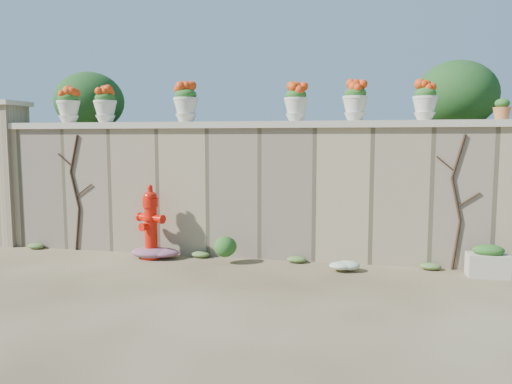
% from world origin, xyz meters
% --- Properties ---
extents(ground, '(80.00, 80.00, 0.00)m').
position_xyz_m(ground, '(0.00, 0.00, 0.00)').
color(ground, '#483624').
rests_on(ground, ground).
extents(stone_wall, '(8.00, 0.40, 2.00)m').
position_xyz_m(stone_wall, '(0.00, 1.80, 1.00)').
color(stone_wall, '#988765').
rests_on(stone_wall, ground).
extents(wall_cap, '(8.10, 0.52, 0.10)m').
position_xyz_m(wall_cap, '(0.00, 1.80, 2.05)').
color(wall_cap, '#B9AF9C').
rests_on(wall_cap, stone_wall).
extents(gate_pillar, '(0.72, 0.72, 2.48)m').
position_xyz_m(gate_pillar, '(-4.15, 1.80, 1.26)').
color(gate_pillar, '#988765').
rests_on(gate_pillar, ground).
extents(raised_fill, '(9.00, 6.00, 2.00)m').
position_xyz_m(raised_fill, '(0.00, 5.00, 1.00)').
color(raised_fill, '#384C23').
rests_on(raised_fill, ground).
extents(back_shrub_left, '(1.30, 1.30, 1.10)m').
position_xyz_m(back_shrub_left, '(-3.20, 3.00, 2.55)').
color(back_shrub_left, '#143814').
rests_on(back_shrub_left, raised_fill).
extents(back_shrub_right, '(1.30, 1.30, 1.10)m').
position_xyz_m(back_shrub_right, '(3.40, 3.00, 2.55)').
color(back_shrub_right, '#143814').
rests_on(back_shrub_right, raised_fill).
extents(vine_left, '(0.60, 0.04, 1.91)m').
position_xyz_m(vine_left, '(-2.67, 1.58, 0.99)').
color(vine_left, black).
rests_on(vine_left, ground).
extents(vine_right, '(0.60, 0.04, 1.91)m').
position_xyz_m(vine_right, '(3.23, 1.58, 0.99)').
color(vine_right, black).
rests_on(vine_right, ground).
extents(fire_hydrant, '(0.49, 0.35, 1.13)m').
position_xyz_m(fire_hydrant, '(-1.23, 1.30, 0.57)').
color(fire_hydrant, red).
rests_on(fire_hydrant, ground).
extents(planter_box, '(0.53, 0.31, 0.44)m').
position_xyz_m(planter_box, '(3.60, 1.30, 0.20)').
color(planter_box, '#B9AF9C').
rests_on(planter_box, ground).
extents(green_shrub, '(0.60, 0.54, 0.57)m').
position_xyz_m(green_shrub, '(-0.07, 1.29, 0.28)').
color(green_shrub, '#1E5119').
rests_on(green_shrub, ground).
extents(magenta_clump, '(0.79, 0.52, 0.21)m').
position_xyz_m(magenta_clump, '(-1.18, 1.31, 0.10)').
color(magenta_clump, '#AE228B').
rests_on(magenta_clump, ground).
extents(white_flowers, '(0.52, 0.42, 0.19)m').
position_xyz_m(white_flowers, '(1.70, 1.17, 0.09)').
color(white_flowers, white).
rests_on(white_flowers, ground).
extents(urn_pot_0, '(0.38, 0.38, 0.59)m').
position_xyz_m(urn_pot_0, '(-2.88, 1.80, 2.39)').
color(urn_pot_0, beige).
rests_on(urn_pot_0, wall_cap).
extents(urn_pot_1, '(0.37, 0.37, 0.58)m').
position_xyz_m(urn_pot_1, '(-2.21, 1.80, 2.39)').
color(urn_pot_1, beige).
rests_on(urn_pot_1, wall_cap).
extents(urn_pot_2, '(0.39, 0.39, 0.62)m').
position_xyz_m(urn_pot_2, '(-0.81, 1.80, 2.41)').
color(urn_pot_2, beige).
rests_on(urn_pot_2, wall_cap).
extents(urn_pot_3, '(0.36, 0.36, 0.57)m').
position_xyz_m(urn_pot_3, '(0.93, 1.80, 2.38)').
color(urn_pot_3, beige).
rests_on(urn_pot_3, wall_cap).
extents(urn_pot_4, '(0.37, 0.37, 0.58)m').
position_xyz_m(urn_pot_4, '(1.80, 1.80, 2.39)').
color(urn_pot_4, beige).
rests_on(urn_pot_4, wall_cap).
extents(urn_pot_5, '(0.35, 0.35, 0.55)m').
position_xyz_m(urn_pot_5, '(2.78, 1.80, 2.37)').
color(urn_pot_5, beige).
rests_on(urn_pot_5, wall_cap).
extents(terracotta_pot, '(0.24, 0.24, 0.28)m').
position_xyz_m(terracotta_pot, '(3.80, 1.80, 2.23)').
color(terracotta_pot, '#BB6939').
rests_on(terracotta_pot, wall_cap).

